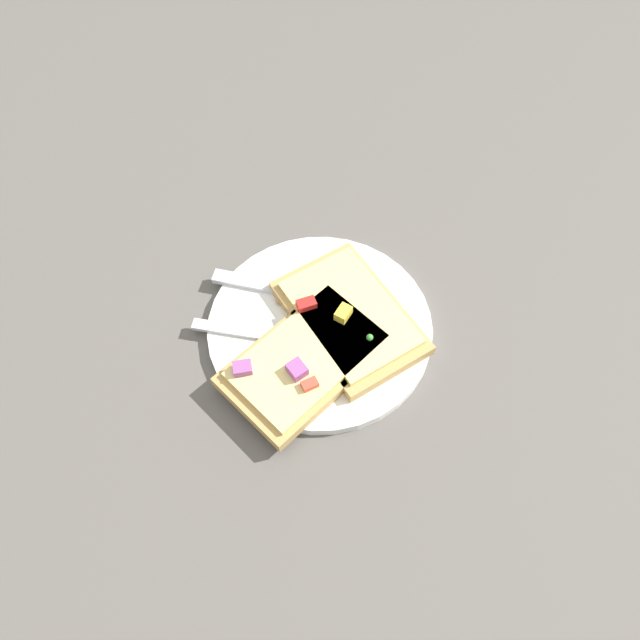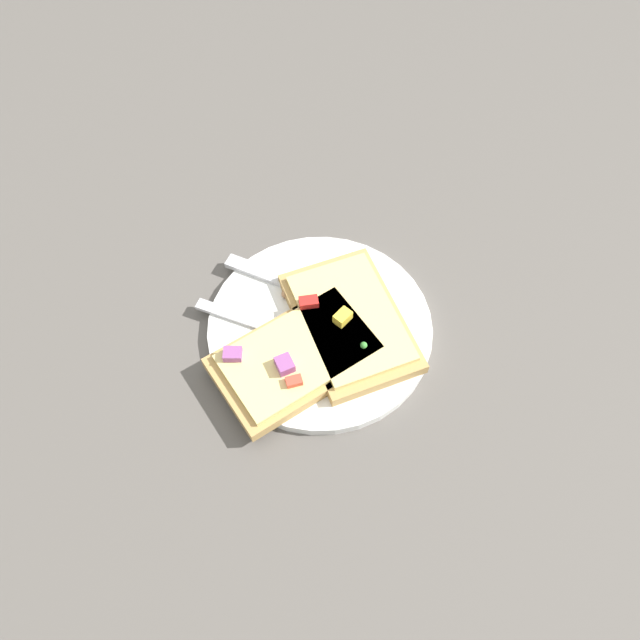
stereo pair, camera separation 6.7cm
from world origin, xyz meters
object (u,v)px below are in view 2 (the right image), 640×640
object	(u,v)px
knife	(293,284)
fork	(299,338)
plate	(320,328)
pizza_slice_main	(350,321)
pizza_slice_corner	(298,356)

from	to	relation	value
knife	fork	bearing A→B (deg)	-59.00
plate	fork	bearing A→B (deg)	-57.67
plate	pizza_slice_main	xyz separation A→B (m)	(0.00, 0.03, 0.02)
knife	pizza_slice_corner	xyz separation A→B (m)	(0.10, -0.00, 0.01)
knife	pizza_slice_main	size ratio (longest dim) A/B	0.96
fork	pizza_slice_main	xyz separation A→B (m)	(-0.01, 0.06, 0.01)
fork	pizza_slice_main	bearing A→B (deg)	39.07
knife	pizza_slice_main	bearing A→B (deg)	-16.04
plate	pizza_slice_corner	world-z (taller)	pizza_slice_corner
knife	pizza_slice_corner	size ratio (longest dim) A/B	0.89
fork	plate	bearing A→B (deg)	60.84
plate	pizza_slice_main	distance (m)	0.04
knife	pizza_slice_corner	bearing A→B (deg)	-61.17
fork	pizza_slice_corner	world-z (taller)	pizza_slice_corner
plate	pizza_slice_main	bearing A→B (deg)	81.13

